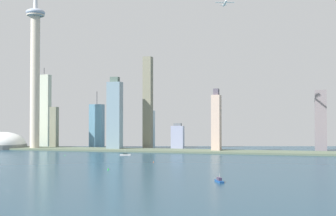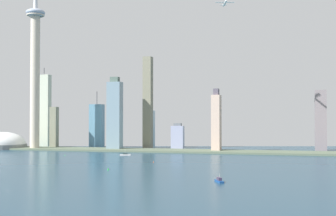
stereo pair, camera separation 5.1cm
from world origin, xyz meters
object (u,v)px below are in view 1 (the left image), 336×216
Objects in this scene: stadium_dome at (3,144)px; channel_buoy_1 at (65,155)px; skyscraper_3 at (321,120)px; airplane at (225,3)px; boat_0 at (219,181)px; observation_tower at (35,60)px; skyscraper_9 at (178,137)px; skyscraper_8 at (54,128)px; skyscraper_2 at (97,126)px; skyscraper_4 at (44,111)px; channel_buoy_0 at (153,162)px; skyscraper_6 at (216,122)px; boat_2 at (125,155)px; channel_buoy_2 at (108,169)px; skyscraper_1 at (112,119)px; skyscraper_7 at (150,128)px; skyscraper_0 at (115,115)px; skyscraper_5 at (148,103)px.

channel_buoy_1 is (199.67, -126.06, -7.41)m from stadium_dome.
airplane is (-156.17, -139.55, 194.02)m from skyscraper_3.
skyscraper_3 is 498.50m from boat_0.
skyscraper_9 is at bearing 11.53° from observation_tower.
skyscraper_8 is 250.65m from skyscraper_9.
skyscraper_3 is at bearing 1.72° from skyscraper_2.
skyscraper_4 is (47.40, 71.49, 66.89)m from stadium_dome.
channel_buoy_0 is at bearing -38.51° from airplane.
skyscraper_4 is 374.40m from skyscraper_6.
skyscraper_2 is at bearing 11.38° from skyscraper_4.
observation_tower is 294.94m from boat_2.
skyscraper_4 is 89.65× the size of channel_buoy_0.
skyscraper_6 reaches higher than boat_2.
boat_2 is at bearing -23.90° from observation_tower.
airplane is at bearing -18.09° from boat_0.
skyscraper_9 reaches higher than boat_2.
skyscraper_3 is at bearing 10.14° from stadium_dome.
skyscraper_6 is 42.03× the size of channel_buoy_2.
boat_2 is at bearing -61.44° from skyscraper_1.
skyscraper_4 is 3.29× the size of skyscraper_9.
observation_tower is at bearing -2.27° from stadium_dome.
skyscraper_6 is 236.51m from channel_buoy_0.
observation_tower is 200.89× the size of channel_buoy_0.
channel_buoy_2 is at bearing -50.56° from channel_buoy_1.
stadium_dome is 2.81× the size of airplane.
channel_buoy_2 is (144.22, -367.05, -55.93)m from skyscraper_1.
skyscraper_1 is 65.53× the size of channel_buoy_0.
skyscraper_7 is (110.24, 13.11, -4.65)m from skyscraper_2.
skyscraper_1 is at bearing -127.66° from airplane.
skyscraper_4 is 225.34m from skyscraper_7.
skyscraper_0 reaches higher than channel_buoy_1.
stadium_dome is 1.11× the size of skyscraper_8.
channel_buoy_1 is at bearing 155.10° from channel_buoy_0.
skyscraper_0 is 51.53× the size of channel_buoy_2.
skyscraper_4 reaches higher than channel_buoy_0.
boat_2 is (-125.90, -121.16, -50.69)m from skyscraper_6.
skyscraper_2 is 111.11m from skyscraper_7.
skyscraper_5 is 1.60× the size of skyscraper_6.
skyscraper_6 reaches higher than channel_buoy_0.
skyscraper_0 reaches higher than channel_buoy_0.
channel_buoy_1 is at bearing -56.25° from skyscraper_8.
skyscraper_0 reaches higher than skyscraper_1.
boat_0 is at bearing -26.72° from channel_buoy_2.
skyscraper_4 is at bearing 163.48° from skyscraper_0.
stadium_dome is 0.79× the size of skyscraper_2.
skyscraper_3 is at bearing 6.80° from skyscraper_1.
stadium_dome is at bearing -110.54° from airplane.
skyscraper_6 is (-179.76, -86.19, -3.46)m from skyscraper_3.
airplane is (441.22, -32.76, 241.46)m from stadium_dome.
channel_buoy_0 is at bearing 77.75° from channel_buoy_2.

